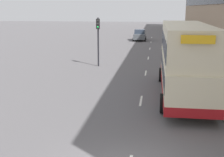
% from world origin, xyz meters
% --- Properties ---
extents(pavement, '(5.00, 93.00, 0.14)m').
position_xyz_m(pavement, '(6.50, 38.50, 0.07)').
color(pavement, gray).
rests_on(pavement, ground_plane).
extents(lane_mark_1, '(0.12, 2.00, 0.01)m').
position_xyz_m(lane_mark_1, '(0.00, 8.25, 0.01)').
color(lane_mark_1, silver).
rests_on(lane_mark_1, ground_plane).
extents(lane_mark_2, '(0.12, 2.00, 0.01)m').
position_xyz_m(lane_mark_2, '(0.00, 16.11, 0.01)').
color(lane_mark_2, silver).
rests_on(lane_mark_2, ground_plane).
extents(lane_mark_3, '(0.12, 2.00, 0.01)m').
position_xyz_m(lane_mark_3, '(0.00, 23.97, 0.01)').
color(lane_mark_3, silver).
rests_on(lane_mark_3, ground_plane).
extents(lane_mark_4, '(0.12, 2.00, 0.01)m').
position_xyz_m(lane_mark_4, '(0.00, 31.82, 0.01)').
color(lane_mark_4, silver).
rests_on(lane_mark_4, ground_plane).
extents(lane_mark_5, '(0.12, 2.00, 0.01)m').
position_xyz_m(lane_mark_5, '(0.00, 39.68, 0.01)').
color(lane_mark_5, silver).
rests_on(lane_mark_5, ground_plane).
extents(lane_mark_6, '(0.12, 2.00, 0.01)m').
position_xyz_m(lane_mark_6, '(0.00, 47.54, 0.01)').
color(lane_mark_6, silver).
rests_on(lane_mark_6, ground_plane).
extents(double_decker_bus_near, '(2.85, 10.83, 4.30)m').
position_xyz_m(double_decker_bus_near, '(2.47, 9.66, 2.28)').
color(double_decker_bus_near, beige).
rests_on(double_decker_bus_near, ground_plane).
extents(car_0, '(2.05, 4.21, 1.79)m').
position_xyz_m(car_0, '(-1.88, 42.03, 0.88)').
color(car_0, '#4C5156').
rests_on(car_0, ground_plane).
extents(traffic_light_far_kerb, '(0.30, 0.32, 4.38)m').
position_xyz_m(traffic_light_far_kerb, '(-4.40, 18.60, 2.96)').
color(traffic_light_far_kerb, black).
rests_on(traffic_light_far_kerb, ground_plane).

